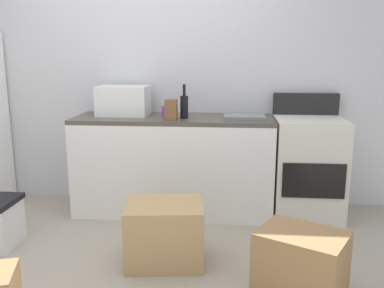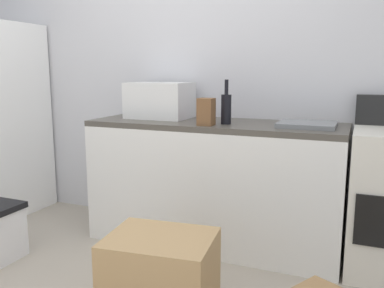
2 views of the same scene
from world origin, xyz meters
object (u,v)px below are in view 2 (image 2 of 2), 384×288
microwave (160,100)px  cardboard_box_small (161,277)px  coffee_mug (206,115)px  knife_block (206,112)px  wine_bottle (226,108)px

microwave → cardboard_box_small: bearing=-63.3°
coffee_mug → knife_block: bearing=-69.6°
microwave → knife_block: microwave is taller
wine_bottle → cardboard_box_small: bearing=-92.8°
coffee_mug → knife_block: size_ratio=0.56×
coffee_mug → knife_block: knife_block is taller
microwave → knife_block: size_ratio=2.56×
wine_bottle → coffee_mug: size_ratio=3.00×
wine_bottle → cardboard_box_small: 1.21m
coffee_mug → cardboard_box_small: (0.13, -0.99, -0.73)m
wine_bottle → knife_block: wine_bottle is taller
microwave → wine_bottle: size_ratio=1.53×
knife_block → microwave: bearing=150.4°
microwave → coffee_mug: size_ratio=4.60×
wine_bottle → cardboard_box_small: size_ratio=0.56×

